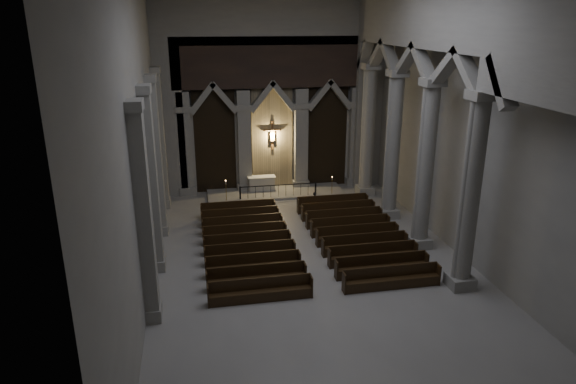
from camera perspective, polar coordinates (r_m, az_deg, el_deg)
The scene contains 11 objects.
room at distance 20.43m, azimuth 3.42°, elevation 10.58°, with size 24.00×24.10×12.00m.
sanctuary_wall at distance 31.78m, azimuth -1.76°, elevation 11.73°, with size 14.00×0.77×12.00m.
right_arcade at distance 23.56m, azimuth 15.98°, elevation 11.55°, with size 1.00×24.00×12.00m.
left_pilasters at distance 24.10m, azimuth -14.64°, elevation 2.27°, with size 0.60×13.00×8.03m.
sanctuary_step at distance 32.34m, azimuth -1.38°, elevation -0.05°, with size 8.50×2.60×0.15m, color gray.
altar at distance 32.52m, azimuth -2.96°, elevation 1.00°, with size 1.74×0.70×0.89m.
altar_rail at distance 31.23m, azimuth -1.08°, elevation 0.31°, with size 4.76×0.09×0.93m.
candle_stand_left at distance 30.86m, azimuth -6.86°, elevation -0.51°, with size 0.24×0.24×1.41m.
candle_stand_right at distance 31.96m, azimuth 4.89°, elevation 0.15°, with size 0.21×0.21×1.25m.
pews at distance 24.82m, azimuth 1.71°, elevation -5.51°, with size 9.51×9.46×0.92m.
worshipper at distance 29.50m, azimuth 3.00°, elevation -1.02°, with size 0.39×0.26×1.07m, color black.
Camera 1 is at (-4.94, -19.62, 10.49)m, focal length 32.00 mm.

